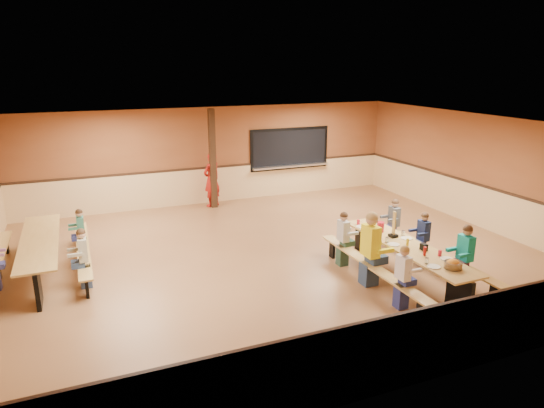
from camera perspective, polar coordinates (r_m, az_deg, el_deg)
name	(u,v)px	position (r m, az deg, el deg)	size (l,w,h in m)	color
ground	(275,256)	(11.22, 0.34, -6.20)	(12.00, 12.00, 0.00)	brown
room_envelope	(275,228)	(10.97, 0.35, -2.86)	(12.04, 10.04, 3.02)	brown
kitchen_pass_through	(290,150)	(16.20, 2.10, 6.32)	(2.78, 0.28, 1.38)	black
structural_post	(213,159)	(14.74, -7.00, 5.25)	(0.18, 0.18, 3.00)	black
cafeteria_table_main	(405,255)	(10.30, 15.43, -5.77)	(1.91, 3.70, 0.74)	tan
cafeteria_table_second	(41,249)	(11.30, -25.58, -4.84)	(1.91, 3.70, 0.74)	tan
seated_child_white_left	(403,278)	(9.08, 15.11, -8.36)	(0.36, 0.29, 1.18)	white
seated_adult_yellow	(370,250)	(9.80, 11.48, -5.27)	(0.50, 0.41, 1.49)	#FFF119
seated_child_grey_left	(343,239)	(10.67, 8.35, -4.12)	(0.36, 0.30, 1.20)	#BDBDBD
seated_child_teal_right	(465,257)	(10.26, 21.71, -5.80)	(0.40, 0.33, 1.27)	teal
seated_child_navy_right	(423,239)	(11.13, 17.32, -3.94)	(0.35, 0.29, 1.17)	#19234C
seated_child_char_right	(394,224)	(11.90, 14.12, -2.30)	(0.36, 0.30, 1.19)	#4B4F55
seated_child_green_sec	(82,234)	(11.78, -21.50, -3.30)	(0.34, 0.27, 1.14)	#347762
seated_child_tan_sec	(84,259)	(10.23, -21.27, -6.01)	(0.37, 0.30, 1.20)	#A9A68B
standing_woman	(212,179)	(15.02, -7.10, 2.89)	(0.62, 0.40, 1.69)	#B61C14
punch_pitcher	(380,227)	(10.83, 12.64, -2.65)	(0.16, 0.16, 0.22)	red
chip_bowl	(453,264)	(9.34, 20.54, -6.66)	(0.32, 0.32, 0.15)	orange
napkin_dispenser	(424,247)	(10.03, 17.43, -4.84)	(0.10, 0.14, 0.13)	black
condiment_mustard	(408,243)	(10.10, 15.65, -4.40)	(0.06, 0.06, 0.17)	yellow
condiment_ketchup	(425,251)	(9.76, 17.53, -5.30)	(0.06, 0.06, 0.17)	#B2140F
table_paddle	(394,231)	(10.56, 14.11, -3.08)	(0.16, 0.16, 0.56)	black
place_settings	(407,242)	(10.20, 15.54, -4.37)	(0.65, 3.30, 0.11)	beige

